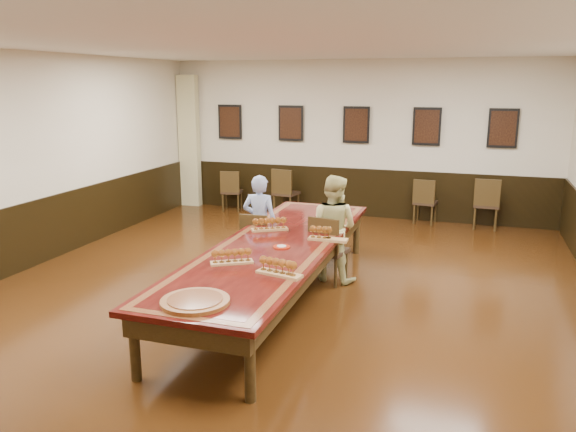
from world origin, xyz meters
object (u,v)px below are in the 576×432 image
(person_woman, at_px, (333,228))
(carved_platter, at_px, (195,301))
(spare_chair_d, at_px, (486,203))
(person_man, at_px, (260,222))
(chair_woman, at_px, (329,249))
(spare_chair_c, at_px, (425,201))
(chair_man, at_px, (258,241))
(spare_chair_a, at_px, (232,190))
(conference_table, at_px, (276,254))
(spare_chair_b, at_px, (286,192))

(person_woman, height_order, carved_platter, person_woman)
(spare_chair_d, distance_m, person_man, 4.85)
(person_man, height_order, person_woman, person_woman)
(chair_woman, xyz_separation_m, carved_platter, (-0.53, -2.96, 0.29))
(spare_chair_c, relative_size, person_man, 0.63)
(chair_man, xyz_separation_m, person_woman, (1.14, -0.05, 0.31))
(spare_chair_a, bearing_deg, chair_man, 107.98)
(chair_man, height_order, spare_chair_a, chair_man)
(spare_chair_c, relative_size, carved_platter, 1.19)
(chair_man, height_order, person_woman, person_woman)
(chair_man, distance_m, spare_chair_c, 4.29)
(spare_chair_a, distance_m, conference_table, 5.34)
(spare_chair_a, bearing_deg, chair_woman, 118.69)
(spare_chair_c, height_order, conference_table, spare_chair_c)
(spare_chair_b, distance_m, spare_chair_d, 4.00)
(conference_table, bearing_deg, chair_woman, 60.96)
(person_man, relative_size, person_woman, 0.95)
(spare_chair_d, bearing_deg, spare_chair_c, -1.69)
(spare_chair_c, bearing_deg, spare_chair_a, 9.51)
(chair_man, xyz_separation_m, spare_chair_a, (-2.01, 3.61, -0.00))
(chair_woman, relative_size, carved_platter, 1.27)
(chair_woman, distance_m, spare_chair_c, 4.01)
(spare_chair_c, relative_size, conference_table, 0.18)
(person_man, bearing_deg, spare_chair_a, -62.83)
(chair_woman, height_order, spare_chair_d, spare_chair_d)
(spare_chair_d, height_order, carved_platter, spare_chair_d)
(person_woman, relative_size, conference_table, 0.30)
(chair_man, relative_size, chair_woman, 0.93)
(spare_chair_d, bearing_deg, spare_chair_a, 1.97)
(spare_chair_b, distance_m, spare_chair_c, 2.87)
(chair_woman, height_order, person_man, person_man)
(chair_woman, relative_size, spare_chair_a, 1.09)
(spare_chair_a, bearing_deg, person_woman, 119.63)
(spare_chair_b, xyz_separation_m, conference_table, (1.39, -4.60, 0.12))
(person_man, xyz_separation_m, conference_table, (0.64, -1.11, -0.10))
(chair_man, distance_m, carved_platter, 3.18)
(spare_chair_b, bearing_deg, conference_table, 115.33)
(chair_woman, xyz_separation_m, spare_chair_c, (0.99, 3.88, -0.03))
(spare_chair_c, height_order, spare_chair_d, spare_chair_d)
(person_woman, bearing_deg, person_man, 3.58)
(person_man, distance_m, carved_platter, 3.26)
(conference_table, bearing_deg, person_man, 120.03)
(spare_chair_d, height_order, person_woman, person_woman)
(chair_woman, xyz_separation_m, spare_chair_a, (-3.14, 3.76, -0.04))
(spare_chair_a, distance_m, person_woman, 4.84)
(spare_chair_c, bearing_deg, spare_chair_b, 10.78)
(conference_table, bearing_deg, spare_chair_b, 106.81)
(spare_chair_b, bearing_deg, chair_man, 110.36)
(person_woman, bearing_deg, spare_chair_c, -93.82)
(chair_woman, height_order, person_woman, person_woman)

